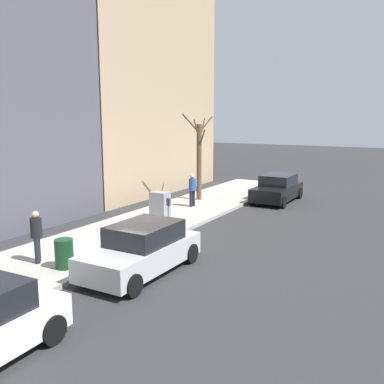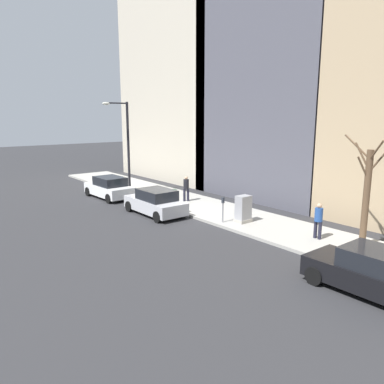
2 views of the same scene
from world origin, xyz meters
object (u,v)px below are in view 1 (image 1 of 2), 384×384
at_px(parked_car_black, 277,189).
at_px(utility_box, 160,209).
at_px(pedestrian_midblock, 36,234).
at_px(office_tower_left, 92,63).
at_px(parked_car_silver, 142,249).
at_px(bare_tree, 199,158).
at_px(parking_meter, 169,211).
at_px(pedestrian_near_meter, 192,188).
at_px(trash_bin, 64,254).

relative_size(parked_car_black, utility_box, 2.95).
bearing_deg(pedestrian_midblock, utility_box, 129.72).
height_order(utility_box, office_tower_left, office_tower_left).
relative_size(parked_car_black, office_tower_left, 0.26).
relative_size(parked_car_silver, utility_box, 2.94).
relative_size(utility_box, bare_tree, 0.30).
distance_m(parking_meter, pedestrian_midblock, 5.46).
bearing_deg(utility_box, pedestrian_near_meter, -79.98).
bearing_deg(pedestrian_near_meter, office_tower_left, 75.01).
relative_size(pedestrian_midblock, office_tower_left, 0.10).
bearing_deg(pedestrian_midblock, pedestrian_near_meter, 136.66).
height_order(parked_car_silver, pedestrian_near_meter, pedestrian_near_meter).
bearing_deg(parking_meter, parked_car_black, -100.25).
height_order(parking_meter, pedestrian_near_meter, pedestrian_near_meter).
height_order(parking_meter, bare_tree, bare_tree).
height_order(parked_car_silver, bare_tree, bare_tree).
distance_m(parked_car_black, pedestrian_midblock, 14.38).
distance_m(parked_car_black, bare_tree, 4.73).
height_order(bare_tree, pedestrian_near_meter, bare_tree).
distance_m(parked_car_silver, trash_bin, 2.39).
xyz_separation_m(pedestrian_near_meter, pedestrian_midblock, (0.02, 9.89, 0.00)).
relative_size(parked_car_black, trash_bin, 4.68).
bearing_deg(office_tower_left, pedestrian_midblock, 125.74).
bearing_deg(trash_bin, parking_meter, -94.96).
bearing_deg(parked_car_silver, utility_box, -62.19).
relative_size(trash_bin, office_tower_left, 0.06).
distance_m(pedestrian_near_meter, pedestrian_midblock, 9.89).
relative_size(parked_car_silver, pedestrian_midblock, 2.53).
bearing_deg(bare_tree, parking_meter, 108.38).
relative_size(parking_meter, utility_box, 0.94).
distance_m(parking_meter, trash_bin, 5.21).
bearing_deg(pedestrian_midblock, office_tower_left, 172.48).
bearing_deg(utility_box, pedestrian_midblock, 82.98).
relative_size(parking_meter, office_tower_left, 0.08).
xyz_separation_m(parked_car_black, pedestrian_midblock, (3.16, 14.02, 0.35)).
xyz_separation_m(pedestrian_near_meter, office_tower_left, (9.49, -3.27, 7.08)).
bearing_deg(trash_bin, pedestrian_midblock, 2.15).
xyz_separation_m(parked_car_black, parking_meter, (1.59, 8.80, 0.24)).
distance_m(parked_car_silver, pedestrian_near_meter, 9.24).
relative_size(bare_tree, office_tower_left, 0.29).
relative_size(parked_car_black, bare_tree, 0.89).
bearing_deg(utility_box, parking_meter, 142.31).
height_order(parked_car_black, trash_bin, parked_car_black).
distance_m(trash_bin, pedestrian_midblock, 1.23).
height_order(parked_car_silver, pedestrian_midblock, pedestrian_midblock).
bearing_deg(parking_meter, pedestrian_near_meter, -71.53).
bearing_deg(parking_meter, trash_bin, 85.04).
relative_size(pedestrian_near_meter, pedestrian_midblock, 1.00).
distance_m(parked_car_black, utility_box, 8.50).
xyz_separation_m(parked_car_black, office_tower_left, (12.64, 0.86, 7.43)).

